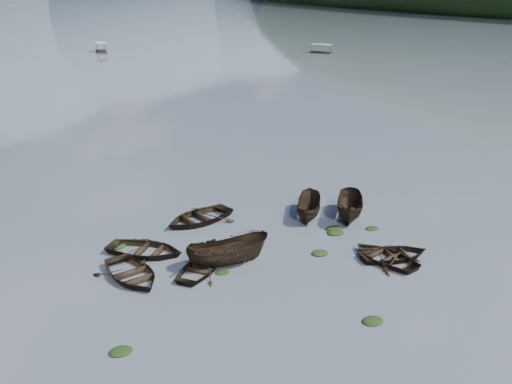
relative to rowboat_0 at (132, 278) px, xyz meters
name	(u,v)px	position (x,y,z in m)	size (l,w,h in m)	color
ground_plane	(349,302)	(9.71, -6.96, 0.00)	(2400.00, 2400.00, 0.00)	#4D5761
rowboat_0	(132,278)	(0.00, 0.00, 0.00)	(3.35, 4.69, 0.97)	black
rowboat_1	(201,271)	(3.75, -0.76, 0.00)	(2.77, 3.88, 0.80)	black
rowboat_2	(228,265)	(5.48, -0.59, 0.00)	(1.87, 4.96, 1.92)	black
rowboat_3	(385,260)	(14.17, -3.77, 0.00)	(3.06, 4.29, 0.89)	black
rowboat_4	(394,258)	(14.86, -3.78, 0.00)	(3.00, 4.20, 0.87)	black
rowboat_5	(350,218)	(15.80, 2.60, 0.00)	(1.83, 4.88, 1.88)	black
rowboat_6	(145,254)	(1.38, 2.67, 0.00)	(3.42, 4.79, 0.99)	black
rowboat_7	(199,222)	(5.93, 6.21, 0.00)	(3.63, 5.09, 1.05)	black
rowboat_8	(308,217)	(13.25, 4.00, 0.00)	(1.61, 4.28, 1.65)	black
weed_clump_0	(121,352)	(-1.90, -6.58, 0.00)	(1.05, 0.86, 0.23)	black
weed_clump_1	(320,254)	(11.06, -1.52, 0.00)	(1.07, 0.86, 0.24)	black
weed_clump_2	(373,322)	(9.72, -9.00, 0.00)	(1.07, 0.86, 0.23)	black
weed_clump_3	(372,229)	(16.11, 0.37, 0.00)	(0.88, 0.74, 0.20)	black
weed_clump_4	(334,229)	(13.75, 1.33, 0.00)	(1.15, 0.92, 0.24)	black
weed_clump_5	(116,247)	(-0.06, 4.36, 0.00)	(1.18, 0.95, 0.25)	black
weed_clump_6	(223,273)	(4.83, -1.42, 0.00)	(0.83, 0.69, 0.17)	black
weed_clump_7	(336,233)	(13.52, 0.71, 0.00)	(1.17, 0.94, 0.26)	black
pontoon_centre	(101,52)	(17.40, 116.90, 0.00)	(2.37, 5.69, 2.18)	black
pontoon_right	(321,53)	(65.50, 93.53, 0.00)	(2.14, 5.15, 1.97)	black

